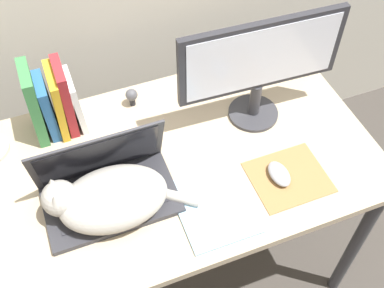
{
  "coord_description": "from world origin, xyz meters",
  "views": [
    {
      "loc": [
        -0.25,
        -0.49,
        1.94
      ],
      "look_at": [
        0.07,
        0.32,
        0.85
      ],
      "focal_mm": 45.0,
      "sensor_mm": 36.0,
      "label": 1
    }
  ],
  "objects_px": {
    "computer_mouse": "(279,174)",
    "book_row": "(53,102)",
    "cat": "(108,198)",
    "notepad": "(214,207)",
    "external_monitor": "(260,64)",
    "laptop": "(107,187)",
    "webcam": "(132,96)"
  },
  "relations": [
    {
      "from": "book_row",
      "to": "external_monitor",
      "type": "bearing_deg",
      "value": -16.3
    },
    {
      "from": "laptop",
      "to": "notepad",
      "type": "bearing_deg",
      "value": -28.78
    },
    {
      "from": "computer_mouse",
      "to": "notepad",
      "type": "xyz_separation_m",
      "value": [
        -0.22,
        -0.03,
        -0.01
      ]
    },
    {
      "from": "notepad",
      "to": "webcam",
      "type": "relative_size",
      "value": 3.83
    },
    {
      "from": "external_monitor",
      "to": "webcam",
      "type": "relative_size",
      "value": 7.79
    },
    {
      "from": "laptop",
      "to": "webcam",
      "type": "distance_m",
      "value": 0.37
    },
    {
      "from": "external_monitor",
      "to": "computer_mouse",
      "type": "relative_size",
      "value": 5.39
    },
    {
      "from": "cat",
      "to": "notepad",
      "type": "xyz_separation_m",
      "value": [
        0.28,
        -0.09,
        -0.06
      ]
    },
    {
      "from": "external_monitor",
      "to": "book_row",
      "type": "distance_m",
      "value": 0.64
    },
    {
      "from": "notepad",
      "to": "webcam",
      "type": "height_order",
      "value": "webcam"
    },
    {
      "from": "cat",
      "to": "external_monitor",
      "type": "distance_m",
      "value": 0.59
    },
    {
      "from": "cat",
      "to": "external_monitor",
      "type": "xyz_separation_m",
      "value": [
        0.54,
        0.19,
        0.15
      ]
    },
    {
      "from": "computer_mouse",
      "to": "webcam",
      "type": "bearing_deg",
      "value": 125.58
    },
    {
      "from": "cat",
      "to": "webcam",
      "type": "xyz_separation_m",
      "value": [
        0.18,
        0.38,
        -0.03
      ]
    },
    {
      "from": "computer_mouse",
      "to": "book_row",
      "type": "xyz_separation_m",
      "value": [
        -0.57,
        0.44,
        0.1
      ]
    },
    {
      "from": "external_monitor",
      "to": "cat",
      "type": "bearing_deg",
      "value": -160.33
    },
    {
      "from": "cat",
      "to": "external_monitor",
      "type": "bearing_deg",
      "value": 19.67
    },
    {
      "from": "webcam",
      "to": "laptop",
      "type": "bearing_deg",
      "value": -117.38
    },
    {
      "from": "computer_mouse",
      "to": "cat",
      "type": "bearing_deg",
      "value": 172.48
    },
    {
      "from": "webcam",
      "to": "cat",
      "type": "bearing_deg",
      "value": -115.0
    },
    {
      "from": "laptop",
      "to": "computer_mouse",
      "type": "distance_m",
      "value": 0.51
    },
    {
      "from": "cat",
      "to": "laptop",
      "type": "bearing_deg",
      "value": 81.07
    },
    {
      "from": "laptop",
      "to": "webcam",
      "type": "relative_size",
      "value": 5.7
    },
    {
      "from": "notepad",
      "to": "webcam",
      "type": "bearing_deg",
      "value": 101.66
    },
    {
      "from": "external_monitor",
      "to": "computer_mouse",
      "type": "height_order",
      "value": "external_monitor"
    },
    {
      "from": "computer_mouse",
      "to": "book_row",
      "type": "relative_size",
      "value": 0.37
    },
    {
      "from": "external_monitor",
      "to": "laptop",
      "type": "bearing_deg",
      "value": -165.41
    },
    {
      "from": "laptop",
      "to": "book_row",
      "type": "bearing_deg",
      "value": 104.1
    },
    {
      "from": "notepad",
      "to": "webcam",
      "type": "distance_m",
      "value": 0.49
    },
    {
      "from": "computer_mouse",
      "to": "book_row",
      "type": "bearing_deg",
      "value": 142.51
    },
    {
      "from": "notepad",
      "to": "laptop",
      "type": "bearing_deg",
      "value": 151.22
    },
    {
      "from": "computer_mouse",
      "to": "notepad",
      "type": "height_order",
      "value": "computer_mouse"
    }
  ]
}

